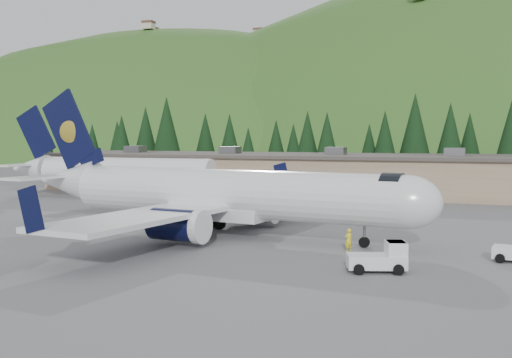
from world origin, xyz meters
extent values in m
plane|color=slate|center=(0.00, 0.00, 0.00)|extent=(600.00, 600.00, 0.00)
cylinder|color=white|center=(0.00, 0.00, 3.29)|extent=(27.37, 7.55, 3.64)
ellipsoid|color=white|center=(13.42, -1.97, 3.29)|extent=(5.22, 4.29, 3.64)
cylinder|color=black|center=(12.46, -1.83, 3.73)|extent=(1.78, 3.17, 3.00)
cone|color=white|center=(-16.30, 2.40, 3.68)|extent=(6.28, 4.45, 3.64)
cube|color=white|center=(-0.96, 0.14, 1.76)|extent=(8.12, 4.19, 0.97)
cube|color=white|center=(-1.92, 0.28, 2.33)|extent=(10.06, 33.37, 0.34)
cube|color=black|center=(-0.96, 16.79, 3.58)|extent=(1.96, 0.43, 2.78)
cube|color=black|center=(-5.75, -15.80, 3.58)|extent=(1.96, 0.43, 2.78)
cylinder|color=black|center=(-0.14, 5.70, 1.50)|extent=(4.35, 2.80, 2.23)
cylinder|color=white|center=(1.68, 5.43, 1.50)|extent=(0.92, 2.42, 2.36)
cube|color=white|center=(-0.14, 5.70, 2.03)|extent=(2.14, 0.55, 0.87)
cylinder|color=black|center=(-1.78, -5.42, 1.50)|extent=(4.35, 2.80, 2.23)
cylinder|color=white|center=(0.05, -5.69, 1.50)|extent=(0.92, 2.42, 2.36)
cube|color=white|center=(-1.78, -5.42, 2.03)|extent=(2.14, 0.55, 0.87)
cube|color=black|center=(-16.10, 2.37, 8.22)|extent=(5.97, 1.16, 7.11)
ellipsoid|color=gold|center=(-15.88, 2.53, 8.02)|extent=(1.92, 0.45, 1.92)
ellipsoid|color=gold|center=(-15.94, 2.15, 8.02)|extent=(1.92, 0.45, 1.92)
cube|color=black|center=(-13.61, 2.00, 5.70)|extent=(2.68, 0.63, 1.92)
cube|color=white|center=(-16.78, 2.47, 4.17)|extent=(4.25, 12.35, 0.21)
cylinder|color=slate|center=(10.54, -1.55, 0.87)|extent=(0.22, 0.22, 1.74)
cylinder|color=black|center=(10.54, -1.55, 0.37)|extent=(0.77, 0.38, 0.74)
cylinder|color=slate|center=(-2.50, 3.01, 0.97)|extent=(0.26, 0.26, 1.94)
cylinder|color=black|center=(-2.11, 2.95, 0.53)|extent=(1.10, 0.49, 1.07)
cylinder|color=black|center=(-2.88, 3.07, 0.53)|extent=(1.10, 0.49, 1.07)
cylinder|color=slate|center=(-3.26, -2.17, 0.97)|extent=(0.26, 0.26, 1.94)
cylinder|color=black|center=(-2.87, -2.22, 0.53)|extent=(1.10, 0.49, 1.07)
cylinder|color=black|center=(-3.64, -2.11, 0.53)|extent=(1.10, 0.49, 1.07)
cylinder|color=white|center=(-22.00, 22.00, 3.20)|extent=(22.00, 3.60, 3.60)
cone|color=white|center=(-36.00, 22.00, 3.40)|extent=(5.00, 3.60, 3.60)
cube|color=black|center=(-35.00, 22.00, 8.00)|extent=(5.82, 0.28, 6.89)
cube|color=white|center=(-36.00, 22.00, 4.00)|extent=(2.40, 11.00, 0.20)
cube|color=white|center=(12.52, -9.13, 0.60)|extent=(3.62, 2.55, 0.77)
cube|color=white|center=(13.56, -8.80, 1.26)|extent=(1.51, 1.79, 0.98)
cube|color=black|center=(13.56, -8.80, 1.70)|extent=(1.37, 1.65, 0.11)
cylinder|color=black|center=(13.30, -7.97, 0.31)|extent=(0.66, 0.41, 0.61)
cylinder|color=black|center=(13.83, -9.64, 0.31)|extent=(0.66, 0.41, 0.61)
cylinder|color=black|center=(11.21, -8.63, 0.31)|extent=(0.66, 0.41, 0.61)
cylinder|color=black|center=(11.74, -10.30, 0.31)|extent=(0.66, 0.41, 0.61)
cylinder|color=black|center=(19.44, -2.56, 0.29)|extent=(0.59, 0.29, 0.57)
cylinder|color=black|center=(19.24, -4.18, 0.29)|extent=(0.59, 0.29, 0.57)
cube|color=#8D755C|center=(-5.00, 38.00, 2.40)|extent=(70.00, 16.00, 4.80)
cube|color=#47423D|center=(-5.00, 38.00, 4.95)|extent=(71.00, 17.00, 0.40)
cube|color=slate|center=(-30.00, 38.00, 5.60)|extent=(2.50, 2.50, 1.00)
cube|color=slate|center=(-15.00, 38.00, 5.60)|extent=(2.50, 2.50, 1.00)
cube|color=slate|center=(0.00, 38.00, 5.60)|extent=(2.50, 2.50, 1.00)
cube|color=slate|center=(15.00, 38.00, 5.60)|extent=(2.50, 2.50, 1.00)
imported|color=yellow|center=(9.87, -3.67, 0.79)|extent=(0.68, 0.68, 1.59)
cone|color=black|center=(-60.31, 56.83, 5.85)|extent=(4.29, 4.29, 8.77)
cone|color=black|center=(-56.06, 62.19, 6.81)|extent=(4.99, 4.99, 10.21)
cone|color=black|center=(-52.29, 60.53, 5.64)|extent=(4.13, 4.13, 8.46)
cone|color=black|center=(-47.68, 61.96, 5.98)|extent=(4.39, 4.39, 8.98)
cone|color=black|center=(-42.88, 55.64, 6.43)|extent=(4.72, 4.72, 9.65)
cone|color=black|center=(-39.54, 58.36, 7.33)|extent=(5.38, 5.38, 11.00)
cone|color=black|center=(-34.37, 56.57, 8.25)|extent=(6.05, 6.05, 12.38)
cone|color=black|center=(-30.65, 65.04, 6.73)|extent=(4.93, 4.93, 10.09)
cone|color=black|center=(-25.66, 64.73, 6.63)|extent=(4.86, 4.86, 9.95)
cone|color=black|center=(-20.74, 61.27, 5.18)|extent=(3.80, 3.80, 7.77)
cone|color=black|center=(-16.74, 64.92, 5.98)|extent=(4.38, 4.38, 8.96)
cone|color=black|center=(-13.58, 65.18, 5.56)|extent=(4.08, 4.08, 8.34)
cone|color=black|center=(-8.37, 55.16, 6.63)|extent=(4.86, 4.86, 9.95)
cone|color=black|center=(-5.00, 54.48, 6.51)|extent=(4.77, 4.77, 9.76)
cone|color=black|center=(0.48, 62.01, 5.50)|extent=(4.04, 4.04, 8.25)
cone|color=black|center=(3.41, 59.39, 6.65)|extent=(4.88, 4.88, 9.98)
cone|color=black|center=(7.93, 61.42, 8.28)|extent=(6.07, 6.07, 12.41)
cone|color=black|center=(13.40, 61.98, 7.38)|extent=(5.41, 5.41, 11.07)
cone|color=black|center=(16.32, 64.81, 6.49)|extent=(4.76, 4.76, 9.73)
cone|color=black|center=(22.52, 59.75, 7.75)|extent=(5.68, 5.68, 11.62)
ellipsoid|color=#2F5018|center=(-90.00, 170.00, -75.00)|extent=(336.00, 240.00, 240.00)
camera|label=1|loc=(17.91, -45.31, 7.80)|focal=45.00mm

